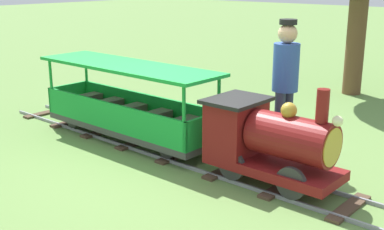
{
  "coord_description": "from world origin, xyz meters",
  "views": [
    {
      "loc": [
        4.11,
        3.78,
        2.1
      ],
      "look_at": [
        0.0,
        0.19,
        0.55
      ],
      "focal_mm": 46.39,
      "sensor_mm": 36.0,
      "label": 1
    }
  ],
  "objects": [
    {
      "name": "track",
      "position": [
        0.0,
        -0.01,
        0.02
      ],
      "size": [
        0.71,
        6.4,
        0.04
      ],
      "color": "gray",
      "rests_on": "ground_plane"
    },
    {
      "name": "passenger_car",
      "position": [
        0.0,
        -0.91,
        0.42
      ],
      "size": [
        0.77,
        2.7,
        0.97
      ],
      "color": "#3F3F3F",
      "rests_on": "ground_plane"
    },
    {
      "name": "conductor_person",
      "position": [
        -0.82,
        0.9,
        0.96
      ],
      "size": [
        0.3,
        0.3,
        1.62
      ],
      "color": "#282D47",
      "rests_on": "ground_plane"
    },
    {
      "name": "locomotive",
      "position": [
        0.0,
        1.2,
        0.49
      ],
      "size": [
        0.67,
        1.45,
        1.05
      ],
      "color": "maroon",
      "rests_on": "ground_plane"
    },
    {
      "name": "ground_plane",
      "position": [
        0.0,
        0.0,
        0.0
      ],
      "size": [
        60.0,
        60.0,
        0.0
      ],
      "primitive_type": "plane",
      "color": "#608442"
    }
  ]
}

